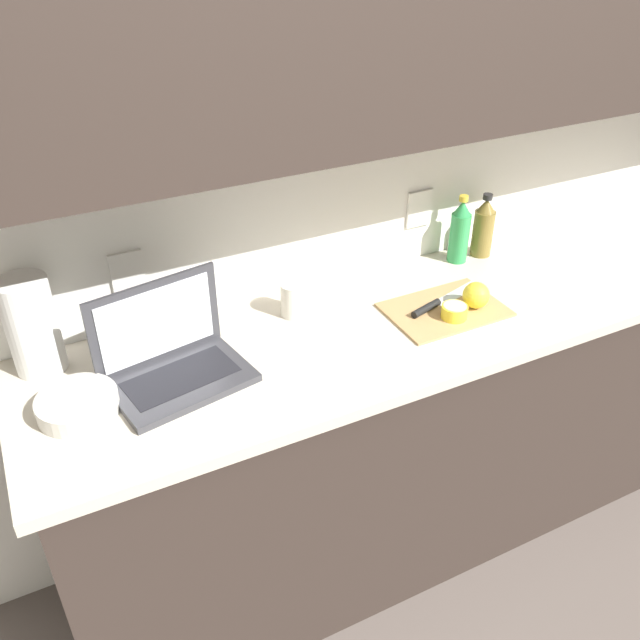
{
  "coord_description": "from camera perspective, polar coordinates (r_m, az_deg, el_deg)",
  "views": [
    {
      "loc": [
        -1.05,
        -1.37,
        1.99
      ],
      "look_at": [
        -0.37,
        -0.01,
        1.0
      ],
      "focal_mm": 38.0,
      "sensor_mm": 36.0,
      "label": 1
    }
  ],
  "objects": [
    {
      "name": "lemon_whole_beside",
      "position": [
        2.04,
        13.01,
        2.05
      ],
      "size": [
        0.08,
        0.08,
        0.08
      ],
      "color": "yellow",
      "rests_on": "cutting_board"
    },
    {
      "name": "laptop",
      "position": [
        1.76,
        -12.44,
        -3.02
      ],
      "size": [
        0.38,
        0.29,
        0.24
      ],
      "rotation": [
        0.0,
        0.0,
        0.18
      ],
      "color": "#333338",
      "rests_on": "counter_unit"
    },
    {
      "name": "counter_unit",
      "position": [
        2.31,
        8.66,
        -8.4
      ],
      "size": [
        2.39,
        0.6,
        0.92
      ],
      "color": "#332823",
      "rests_on": "ground_plane"
    },
    {
      "name": "knife",
      "position": [
        2.03,
        9.69,
        1.33
      ],
      "size": [
        0.3,
        0.11,
        0.02
      ],
      "rotation": [
        0.0,
        0.0,
        0.28
      ],
      "color": "silver",
      "rests_on": "cutting_board"
    },
    {
      "name": "bottle_green_soda",
      "position": [
        2.34,
        13.6,
        7.57
      ],
      "size": [
        0.07,
        0.07,
        0.22
      ],
      "color": "olive",
      "rests_on": "counter_unit"
    },
    {
      "name": "bowl_white",
      "position": [
        1.72,
        -19.73,
        -6.73
      ],
      "size": [
        0.19,
        0.19,
        0.05
      ],
      "color": "beige",
      "rests_on": "counter_unit"
    },
    {
      "name": "paper_towel_roll",
      "position": [
        1.85,
        -23.1,
        -0.45
      ],
      "size": [
        0.13,
        0.13,
        0.26
      ],
      "color": "white",
      "rests_on": "counter_unit"
    },
    {
      "name": "ground_plane",
      "position": [
        2.64,
        7.39,
        -16.3
      ],
      "size": [
        12.0,
        12.0,
        0.0
      ],
      "primitive_type": "plane",
      "color": "#564C47",
      "rests_on": "ground"
    },
    {
      "name": "bottle_oil_tall",
      "position": [
        2.28,
        11.68,
        7.29
      ],
      "size": [
        0.06,
        0.06,
        0.23
      ],
      "color": "#2D934C",
      "rests_on": "counter_unit"
    },
    {
      "name": "wall_back",
      "position": [
        1.96,
        6.97,
        20.17
      ],
      "size": [
        5.2,
        0.38,
        2.6
      ],
      "color": "white",
      "rests_on": "ground_plane"
    },
    {
      "name": "lemon_half_cut",
      "position": [
        1.99,
        11.25,
        0.71
      ],
      "size": [
        0.08,
        0.08,
        0.04
      ],
      "color": "yellow",
      "rests_on": "cutting_board"
    },
    {
      "name": "measuring_cup",
      "position": [
        1.96,
        -2.17,
        1.79
      ],
      "size": [
        0.1,
        0.08,
        0.1
      ],
      "color": "silver",
      "rests_on": "counter_unit"
    },
    {
      "name": "cutting_board",
      "position": [
        2.03,
        10.46,
        0.87
      ],
      "size": [
        0.34,
        0.24,
        0.01
      ],
      "primitive_type": "cube",
      "color": "tan",
      "rests_on": "counter_unit"
    }
  ]
}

